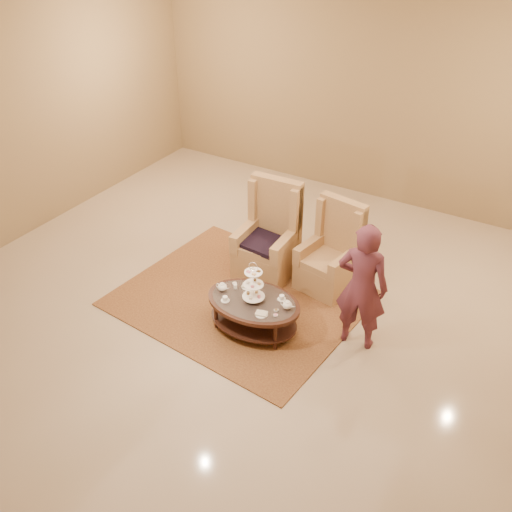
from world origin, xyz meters
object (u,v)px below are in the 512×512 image
Objects in this scene: tea_table at (254,305)px; armchair_left at (269,243)px; armchair_right at (331,259)px; person at (362,287)px.

armchair_left reaches higher than tea_table.
armchair_right is (0.41, 1.33, 0.06)m from tea_table.
armchair_left is 0.84× the size of person.
tea_table is 0.98× the size of armchair_right.
armchair_right is (0.88, 0.15, -0.04)m from armchair_left.
armchair_right is 1.24m from person.
armchair_right is at bearing 6.91° from armchair_left.
armchair_left is 1.10× the size of armchair_right.
armchair_right is at bearing 70.62° from tea_table.
person is (0.76, -0.90, 0.40)m from armchair_right.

